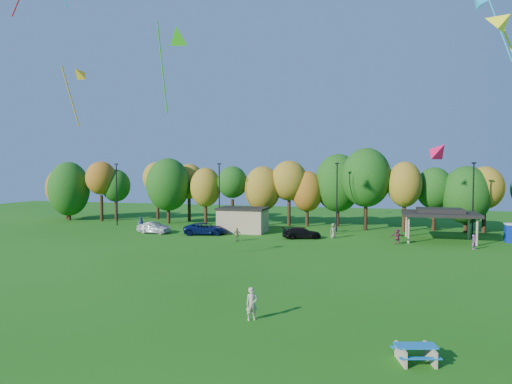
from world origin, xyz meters
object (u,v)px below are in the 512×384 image
(car_a, at_px, (154,228))
(car_b, at_px, (154,227))
(picnic_table, at_px, (415,352))
(car_c, at_px, (205,229))
(car_d, at_px, (302,233))
(kite_flyer, at_px, (252,304))

(car_a, xyz_separation_m, car_b, (-0.32, 0.62, -0.01))
(picnic_table, relative_size, car_c, 0.38)
(car_d, bearing_deg, picnic_table, 178.78)
(picnic_table, xyz_separation_m, kite_flyer, (-8.29, 3.39, 0.46))
(picnic_table, height_order, car_d, car_d)
(car_b, bearing_deg, picnic_table, -144.99)
(car_b, xyz_separation_m, car_c, (7.08, 0.17, 0.06))
(car_c, bearing_deg, picnic_table, -160.98)
(car_b, height_order, car_c, car_c)
(kite_flyer, relative_size, car_a, 0.44)
(picnic_table, relative_size, car_a, 0.51)
(car_b, distance_m, car_c, 7.08)
(kite_flyer, relative_size, car_b, 0.43)
(car_a, height_order, car_c, car_c)
(car_d, bearing_deg, car_b, 71.75)
(picnic_table, xyz_separation_m, car_a, (-29.72, 32.35, 0.26))
(car_c, bearing_deg, car_d, -105.28)
(car_a, bearing_deg, car_d, -83.95)
(kite_flyer, distance_m, car_a, 36.02)
(kite_flyer, height_order, car_d, kite_flyer)
(car_a, bearing_deg, picnic_table, -134.01)
(picnic_table, relative_size, car_d, 0.45)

